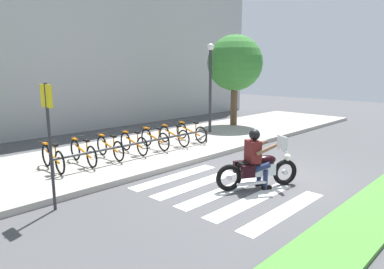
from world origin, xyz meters
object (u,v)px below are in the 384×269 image
Objects in this scene: tree_near_rack at (235,63)px; bike_rack at (144,143)px; street_sign at (49,125)px; bicycle_6 at (191,132)px; bicycle_3 at (134,143)px; motorcycle at (258,169)px; bicycle_1 at (83,152)px; bicycle_4 at (155,139)px; bicycle_2 at (110,147)px; bicycle_5 at (174,135)px; street_lamp at (210,80)px; bicycle_0 at (53,158)px; rider at (256,155)px.

bike_rack is at bearing -166.15° from tree_near_rack.
bicycle_6 is at bearing 19.49° from street_sign.
motorcycle is at bearing -85.26° from bicycle_3.
bicycle_1 is 2.63m from bicycle_4.
bicycle_2 is at bearing 38.96° from street_sign.
motorcycle reaches higher than bicycle_4.
bicycle_1 is at bearing -179.99° from bicycle_5.
street_lamp is at bearing 14.16° from bicycle_5.
street_lamp is (3.62, 0.69, 1.86)m from bicycle_4.
motorcycle is at bearing -116.99° from bicycle_6.
bicycle_4 is at bearing 0.00° from bicycle_0.
street_lamp is 1.49× the size of street_sign.
motorcycle is 1.20× the size of bicycle_0.
bicycle_0 is 4.38m from bicycle_5.
tree_near_rack is at bearing 10.39° from street_lamp.
bicycle_3 is at bearing -171.24° from street_lamp.
street_sign is at bearing -113.86° from bicycle_0.
street_lamp is at bearing -169.61° from tree_near_rack.
bicycle_4 reaches higher than bicycle_3.
bicycle_5 is 5.66m from tree_near_rack.
rider is at bearing -139.28° from tree_near_rack.
bicycle_2 is 0.64× the size of street_sign.
bicycle_4 reaches higher than bike_rack.
bicycle_5 is at bearing 17.57° from bike_rack.
bicycle_1 reaches higher than bicycle_6.
bicycle_1 is (-2.12, 4.44, 0.03)m from motorcycle.
street_sign is (-6.23, -2.21, 1.26)m from bicycle_6.
bicycle_4 is at bearing -0.02° from bicycle_3.
bicycle_3 is 1.75m from bicycle_5.
rider is at bearing -29.31° from street_sign.
bike_rack is at bearing -147.70° from bicycle_4.
street_lamp is (4.50, 0.69, 1.86)m from bicycle_3.
bicycle_4 is 0.88m from bicycle_5.
bicycle_6 is at bearing 11.91° from bike_rack.
bicycle_5 is at bearing 72.67° from motorcycle.
bicycle_5 is (0.88, 0.00, -0.01)m from bicycle_4.
tree_near_rack is (5.81, 1.09, 2.55)m from bicycle_4.
bicycle_6 is (5.26, 0.00, -0.01)m from bicycle_0.
street_lamp reaches higher than rider.
bicycle_2 is 0.96× the size of bicycle_6.
street_sign reaches higher than bicycle_3.
bicycle_3 is 0.99× the size of bicycle_4.
bicycle_3 is 2.63m from bicycle_6.
street_sign reaches higher than motorcycle.
bicycle_0 is 2.69m from bike_rack.
bicycle_6 reaches higher than bicycle_5.
bicycle_0 is 9.72m from tree_near_rack.
bicycle_4 is at bearing 32.30° from bike_rack.
bicycle_6 is at bearing 0.00° from bicycle_2.
bicycle_4 is (3.51, 0.00, -0.00)m from bicycle_0.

